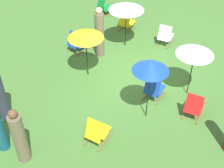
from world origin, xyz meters
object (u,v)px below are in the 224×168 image
object	(u,v)px
umbrella_0	(196,50)
person_0	(99,33)
deckchair_2	(76,43)
deckchair_6	(104,6)
person_1	(0,94)
deckchair_7	(154,88)
deckchair_0	(97,132)
deckchair_9	(165,36)
person_3	(19,137)
deckchair_11	(194,106)
umbrella_2	(151,66)
deckchair_12	(126,22)
umbrella_3	(86,35)
umbrella_1	(126,7)

from	to	relation	value
umbrella_0	person_0	size ratio (longest dim) A/B	0.93
deckchair_2	deckchair_6	distance (m)	3.17
deckchair_2	person_1	distance (m)	3.95
deckchair_7	person_1	size ratio (longest dim) A/B	0.46
deckchair_0	person_0	world-z (taller)	person_0
person_0	deckchair_9	bearing A→B (deg)	45.48
person_3	deckchair_11	bearing A→B (deg)	-174.31
deckchair_9	person_1	world-z (taller)	person_1
deckchair_11	person_0	world-z (taller)	person_0
deckchair_11	umbrella_0	size ratio (longest dim) A/B	0.48
deckchair_0	person_3	size ratio (longest dim) A/B	0.49
umbrella_2	deckchair_12	bearing A→B (deg)	-42.86
umbrella_3	person_1	bearing A→B (deg)	83.80
deckchair_12	umbrella_0	distance (m)	4.60
umbrella_3	person_0	bearing A→B (deg)	-64.74
deckchair_0	deckchair_6	bearing A→B (deg)	-60.14
deckchair_2	person_3	bearing A→B (deg)	122.14
deckchair_7	umbrella_3	bearing A→B (deg)	2.81
deckchair_0	deckchair_12	size ratio (longest dim) A/B	1.01
deckchair_9	deckchair_11	distance (m)	3.94
deckchair_11	umbrella_1	bearing A→B (deg)	-37.69
deckchair_0	deckchair_2	world-z (taller)	same
deckchair_12	person_1	size ratio (longest dim) A/B	0.45
deckchair_0	person_0	distance (m)	4.20
deckchair_0	deckchair_9	world-z (taller)	same
umbrella_1	umbrella_2	world-z (taller)	umbrella_2
deckchair_11	umbrella_1	distance (m)	4.44
umbrella_2	umbrella_3	size ratio (longest dim) A/B	1.18
deckchair_11	deckchair_9	bearing A→B (deg)	-59.22
umbrella_2	deckchair_0	bearing A→B (deg)	76.78
deckchair_7	deckchair_9	size ratio (longest dim) A/B	0.97
deckchair_2	deckchair_11	xyz separation A→B (m)	(-5.06, 0.02, 0.00)
deckchair_2	deckchair_11	world-z (taller)	same
umbrella_3	umbrella_2	bearing A→B (deg)	175.37
deckchair_7	umbrella_2	xyz separation A→B (m)	(-0.33, 0.79, 1.45)
deckchair_7	deckchair_9	xyz separation A→B (m)	(1.55, -2.84, 0.00)
deckchair_11	person_1	bearing A→B (deg)	26.90
deckchair_0	umbrella_1	size ratio (longest dim) A/B	0.48
deckchair_7	person_3	bearing A→B (deg)	65.09
person_1	deckchair_9	bearing A→B (deg)	39.08
deckchair_6	person_3	xyz separation A→B (m)	(-4.01, 7.17, 0.44)
deckchair_6	person_1	world-z (taller)	person_1
umbrella_3	person_3	xyz separation A→B (m)	(-1.32, 3.55, -0.76)
deckchair_7	person_1	bearing A→B (deg)	42.55
deckchair_7	umbrella_1	size ratio (longest dim) A/B	0.47
deckchair_0	deckchair_6	xyz separation A→B (m)	(4.99, -5.50, 0.00)
person_1	person_3	distance (m)	1.73
deckchair_6	umbrella_2	world-z (taller)	umbrella_2
deckchair_11	person_1	world-z (taller)	person_1
umbrella_1	deckchair_0	bearing A→B (deg)	121.71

